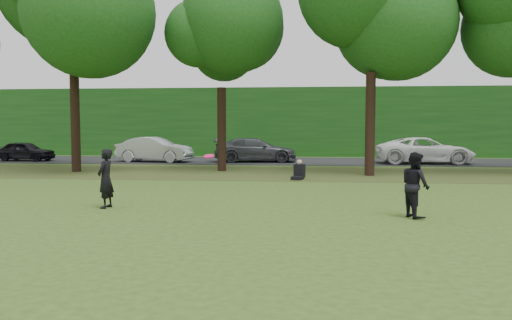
% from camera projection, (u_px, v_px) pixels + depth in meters
% --- Properties ---
extents(ground, '(120.00, 120.00, 0.00)m').
position_uv_depth(ground, '(252.00, 232.00, 10.64)').
color(ground, '#304816').
rests_on(ground, ground).
extents(leaf_litter, '(60.00, 7.00, 0.01)m').
position_uv_depth(leaf_litter, '(281.00, 173.00, 23.54)').
color(leaf_litter, '#3E3716').
rests_on(leaf_litter, ground).
extents(street, '(70.00, 7.00, 0.02)m').
position_uv_depth(street, '(287.00, 161.00, 31.49)').
color(street, black).
rests_on(street, ground).
extents(far_hedge, '(70.00, 3.00, 5.00)m').
position_uv_depth(far_hedge, '(290.00, 122.00, 37.27)').
color(far_hedge, '#174A15').
rests_on(far_hedge, ground).
extents(player_left, '(0.45, 0.63, 1.63)m').
position_uv_depth(player_left, '(106.00, 179.00, 13.60)').
color(player_left, black).
rests_on(player_left, ground).
extents(player_right, '(0.82, 0.93, 1.61)m').
position_uv_depth(player_right, '(415.00, 185.00, 12.23)').
color(player_right, black).
rests_on(player_right, ground).
extents(parked_cars, '(37.22, 2.98, 1.54)m').
position_uv_depth(parked_cars, '(306.00, 151.00, 29.91)').
color(parked_cars, black).
rests_on(parked_cars, street).
extents(frisbee, '(0.38, 0.37, 0.12)m').
position_uv_depth(frisbee, '(209.00, 156.00, 12.80)').
color(frisbee, '#EA1364').
rests_on(frisbee, ground).
extents(seated_person, '(0.61, 0.82, 0.83)m').
position_uv_depth(seated_person, '(299.00, 172.00, 20.82)').
color(seated_person, black).
rests_on(seated_person, ground).
extents(tree_line, '(55.30, 7.90, 12.31)m').
position_uv_depth(tree_line, '(275.00, 4.00, 22.97)').
color(tree_line, black).
rests_on(tree_line, ground).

